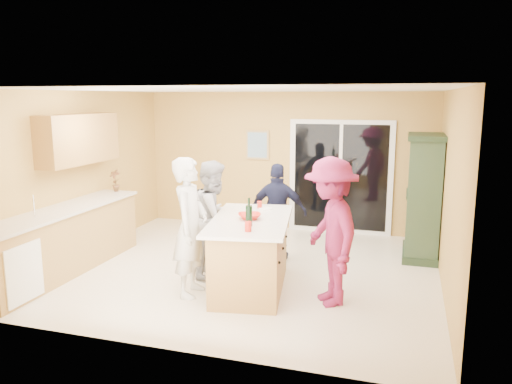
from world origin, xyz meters
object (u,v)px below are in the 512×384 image
(kitchen_island, at_px, (251,256))
(woman_grey, at_px, (214,218))
(woman_magenta, at_px, (331,232))
(woman_white, at_px, (190,227))
(green_hutch, at_px, (423,198))
(woman_navy, at_px, (278,212))

(kitchen_island, xyz_separation_m, woman_grey, (-0.66, 0.38, 0.37))
(woman_grey, xyz_separation_m, woman_magenta, (1.72, -0.53, 0.08))
(woman_white, relative_size, woman_grey, 1.08)
(kitchen_island, height_order, green_hutch, green_hutch)
(green_hutch, bearing_deg, woman_grey, -149.06)
(woman_white, bearing_deg, woman_navy, -28.48)
(woman_navy, bearing_deg, woman_grey, 45.13)
(kitchen_island, height_order, woman_magenta, woman_magenta)
(woman_white, distance_m, woman_grey, 0.77)
(woman_navy, height_order, woman_magenta, woman_magenta)
(kitchen_island, bearing_deg, green_hutch, 34.22)
(woman_white, height_order, woman_navy, woman_white)
(green_hutch, height_order, woman_white, green_hutch)
(kitchen_island, distance_m, woman_magenta, 1.16)
(woman_magenta, bearing_deg, woman_grey, -135.31)
(kitchen_island, height_order, woman_white, woman_white)
(woman_magenta, bearing_deg, green_hutch, 125.53)
(kitchen_island, height_order, woman_grey, woman_grey)
(kitchen_island, bearing_deg, woman_navy, 78.74)
(kitchen_island, xyz_separation_m, woman_navy, (0.04, 1.27, 0.31))
(green_hutch, xyz_separation_m, woman_grey, (-2.83, -1.69, -0.13))
(green_hutch, bearing_deg, woman_white, -139.08)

